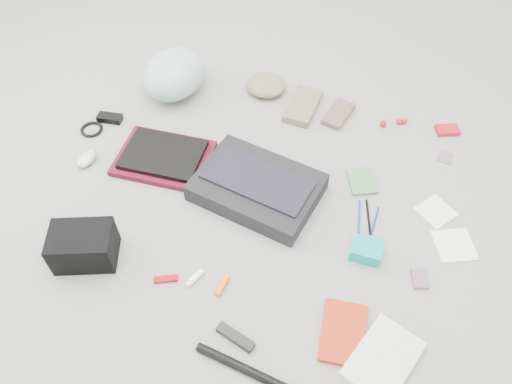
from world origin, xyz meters
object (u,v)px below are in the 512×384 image
(messenger_bag, at_px, (257,187))
(camera_bag, at_px, (84,246))
(laptop, at_px, (163,154))
(accordion_wallet, at_px, (366,250))
(bike_helmet, at_px, (174,74))
(book_red, at_px, (343,333))

(messenger_bag, distance_m, camera_bag, 0.64)
(camera_bag, bearing_deg, messenger_bag, 23.21)
(laptop, bearing_deg, messenger_bag, -9.73)
(messenger_bag, bearing_deg, accordion_wallet, -7.26)
(bike_helmet, bearing_deg, messenger_bag, -34.08)
(bike_helmet, bearing_deg, laptop, -66.34)
(camera_bag, height_order, book_red, camera_bag)
(messenger_bag, height_order, book_red, messenger_bag)
(laptop, distance_m, accordion_wallet, 0.86)
(bike_helmet, bearing_deg, accordion_wallet, -25.17)
(laptop, xyz_separation_m, camera_bag, (-0.07, -0.49, 0.03))
(camera_bag, xyz_separation_m, book_red, (0.89, -0.03, -0.06))
(laptop, relative_size, camera_bag, 1.49)
(laptop, bearing_deg, accordion_wallet, -15.77)
(accordion_wallet, bearing_deg, camera_bag, -161.51)
(bike_helmet, relative_size, book_red, 1.57)
(messenger_bag, xyz_separation_m, camera_bag, (-0.48, -0.43, 0.03))
(messenger_bag, distance_m, bike_helmet, 0.70)
(messenger_bag, xyz_separation_m, accordion_wallet, (0.43, -0.15, -0.01))
(messenger_bag, relative_size, camera_bag, 2.17)
(messenger_bag, bearing_deg, laptop, -175.84)
(book_red, bearing_deg, accordion_wallet, 81.50)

